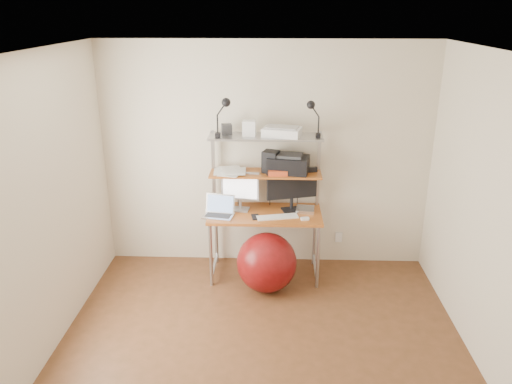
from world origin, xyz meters
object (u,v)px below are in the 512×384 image
(laptop, at_px, (219,211))
(printer, at_px, (288,164))
(monitor_black, at_px, (292,186))
(monitor_silver, at_px, (240,188))
(exercise_ball, at_px, (267,262))

(laptop, xyz_separation_m, printer, (0.72, 0.23, 0.46))
(monitor_black, distance_m, printer, 0.24)
(monitor_black, bearing_deg, monitor_silver, 164.97)
(laptop, xyz_separation_m, exercise_ball, (0.51, -0.23, -0.47))
(monitor_black, xyz_separation_m, printer, (-0.04, 0.05, 0.23))
(printer, xyz_separation_m, exercise_ball, (-0.22, -0.46, -0.93))
(monitor_black, relative_size, printer, 1.18)
(printer, relative_size, exercise_ball, 0.75)
(monitor_silver, relative_size, monitor_black, 0.83)
(monitor_black, distance_m, exercise_ball, 0.85)
(monitor_silver, relative_size, laptop, 1.30)
(monitor_black, height_order, exercise_ball, monitor_black)
(printer, bearing_deg, monitor_silver, -163.21)
(laptop, bearing_deg, monitor_black, 23.67)
(monitor_silver, bearing_deg, laptop, -133.18)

